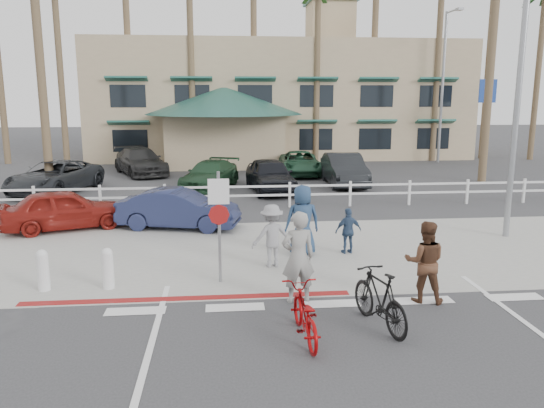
{
  "coord_description": "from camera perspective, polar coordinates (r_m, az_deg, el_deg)",
  "views": [
    {
      "loc": [
        -2.22,
        -9.62,
        4.24
      ],
      "look_at": [
        -0.93,
        3.85,
        1.5
      ],
      "focal_mm": 35.0,
      "sensor_mm": 36.0,
      "label": 1
    }
  ],
  "objects": [
    {
      "name": "lot_car_0",
      "position": [
        25.73,
        -22.35,
        2.7
      ],
      "size": [
        3.79,
        5.62,
        1.43
      ],
      "primitive_type": "imported",
      "rotation": [
        0.0,
        0.0,
        -0.3
      ],
      "color": "black",
      "rests_on": "ground"
    },
    {
      "name": "car_red_compact",
      "position": [
        18.45,
        -21.41,
        -0.54
      ],
      "size": [
        4.19,
        2.8,
        1.33
      ],
      "primitive_type": "imported",
      "rotation": [
        0.0,
        0.0,
        1.92
      ],
      "color": "maroon",
      "rests_on": "ground"
    },
    {
      "name": "palm_5",
      "position": [
        35.25,
        4.88,
        15.07
      ],
      "size": [
        4.0,
        4.0,
        13.0
      ],
      "primitive_type": null,
      "color": "#194219",
      "rests_on": "ground"
    },
    {
      "name": "bike_black",
      "position": [
        10.18,
        11.51,
        -9.94
      ],
      "size": [
        0.97,
        1.96,
        1.13
      ],
      "primitive_type": "imported",
      "rotation": [
        0.0,
        0.0,
        3.39
      ],
      "color": "black",
      "rests_on": "ground"
    },
    {
      "name": "rider_black",
      "position": [
        11.53,
        16.11,
        -6.0
      ],
      "size": [
        1.0,
        0.87,
        1.74
      ],
      "primitive_type": "imported",
      "rotation": [
        0.0,
        0.0,
        2.86
      ],
      "color": "#50301F",
      "rests_on": "ground"
    },
    {
      "name": "palm_8",
      "position": [
        40.14,
        22.38,
        15.27
      ],
      "size": [
        4.0,
        4.0,
        15.0
      ],
      "primitive_type": null,
      "color": "#194219",
      "rests_on": "ground"
    },
    {
      "name": "streetlight_0",
      "position": [
        17.46,
        25.01,
        11.25
      ],
      "size": [
        0.6,
        2.0,
        9.0
      ],
      "primitive_type": null,
      "color": "gray",
      "rests_on": "ground"
    },
    {
      "name": "bollard_0",
      "position": [
        12.48,
        -17.25,
        -6.63
      ],
      "size": [
        0.26,
        0.26,
        0.95
      ],
      "primitive_type": null,
      "color": "silver",
      "rests_on": "ground"
    },
    {
      "name": "bike_path",
      "position": [
        8.99,
        9.92,
        -16.82
      ],
      "size": [
        12.0,
        16.0,
        0.01
      ],
      "primitive_type": "cube",
      "color": "#333335",
      "rests_on": "ground"
    },
    {
      "name": "palm_11",
      "position": [
        28.96,
        22.65,
        16.06
      ],
      "size": [
        4.0,
        4.0,
        14.0
      ],
      "primitive_type": null,
      "color": "#194219",
      "rests_on": "ground"
    },
    {
      "name": "lot_car_2",
      "position": [
        24.02,
        -0.19,
        3.11
      ],
      "size": [
        2.29,
        4.63,
        1.52
      ],
      "primitive_type": "imported",
      "rotation": [
        0.0,
        0.0,
        0.11
      ],
      "color": "black",
      "rests_on": "ground"
    },
    {
      "name": "bollard_1",
      "position": [
        12.85,
        -23.41,
        -6.57
      ],
      "size": [
        0.26,
        0.26,
        0.95
      ],
      "primitive_type": null,
      "color": "silver",
      "rests_on": "ground"
    },
    {
      "name": "bike_red",
      "position": [
        9.57,
        3.49,
        -11.72
      ],
      "size": [
        0.74,
        1.85,
        0.95
      ],
      "primitive_type": "imported",
      "rotation": [
        0.0,
        0.0,
        3.2
      ],
      "color": "#8A0406",
      "rests_on": "ground"
    },
    {
      "name": "streetlight_1",
      "position": [
        36.51,
        17.84,
        11.7
      ],
      "size": [
        0.6,
        2.0,
        9.5
      ],
      "primitive_type": null,
      "color": "gray",
      "rests_on": "ground"
    },
    {
      "name": "lot_car_1",
      "position": [
        25.14,
        -6.69,
        3.14
      ],
      "size": [
        3.2,
        4.79,
        1.29
      ],
      "primitive_type": "imported",
      "rotation": [
        0.0,
        0.0,
        -0.34
      ],
      "color": "#1B3D24",
      "rests_on": "ground"
    },
    {
      "name": "palm_10",
      "position": [
        25.88,
        -23.74,
        14.41
      ],
      "size": [
        4.0,
        4.0,
        12.0
      ],
      "primitive_type": null,
      "color": "#194219",
      "rests_on": "ground"
    },
    {
      "name": "lot_car_3",
      "position": [
        26.04,
        7.77,
        3.68
      ],
      "size": [
        1.75,
        4.72,
        1.54
      ],
      "primitive_type": "imported",
      "rotation": [
        0.0,
        0.0,
        -0.03
      ],
      "color": "black",
      "rests_on": "ground"
    },
    {
      "name": "pedestrian_a",
      "position": [
        13.37,
        -0.03,
        -3.44
      ],
      "size": [
        1.15,
        0.83,
        1.61
      ],
      "primitive_type": "imported",
      "rotation": [
        0.0,
        0.0,
        3.38
      ],
      "color": "gray",
      "rests_on": "ground"
    },
    {
      "name": "info_sign",
      "position": [
        35.57,
        21.91,
        8.3
      ],
      "size": [
        1.2,
        0.16,
        5.6
      ],
      "primitive_type": null,
      "color": "navy",
      "rests_on": "ground"
    },
    {
      "name": "palm_9",
      "position": [
        40.67,
        26.79,
        13.44
      ],
      "size": [
        4.0,
        4.0,
        13.0
      ],
      "primitive_type": null,
      "color": "#194219",
      "rests_on": "ground"
    },
    {
      "name": "palm_4",
      "position": [
        35.84,
        -1.97,
        16.65
      ],
      "size": [
        4.0,
        4.0,
        15.0
      ],
      "primitive_type": null,
      "color": "#194219",
      "rests_on": "ground"
    },
    {
      "name": "palm_3",
      "position": [
        34.78,
        -8.72,
        15.86
      ],
      "size": [
        4.0,
        4.0,
        14.0
      ],
      "primitive_type": null,
      "color": "#194219",
      "rests_on": "ground"
    },
    {
      "name": "car_white_sedan",
      "position": [
        17.58,
        -10.0,
        -0.53
      ],
      "size": [
        4.14,
        2.23,
        1.29
      ],
      "primitive_type": "imported",
      "rotation": [
        0.0,
        0.0,
        1.34
      ],
      "color": "#1D2346",
      "rests_on": "ground"
    },
    {
      "name": "palm_2",
      "position": [
        36.28,
        -15.28,
        17.0
      ],
      "size": [
        4.0,
        4.0,
        16.0
      ],
      "primitive_type": null,
      "color": "#194219",
      "rests_on": "ground"
    },
    {
      "name": "lot_car_5",
      "position": [
        29.47,
        3.02,
        4.41
      ],
      "size": [
        2.39,
        4.74,
        1.29
      ],
      "primitive_type": "imported",
      "rotation": [
        0.0,
        0.0,
        -0.06
      ],
      "color": "#245238",
      "rests_on": "ground"
    },
    {
      "name": "sidewalk_plaza",
      "position": [
        14.91,
        3.34,
        -5.07
      ],
      "size": [
        22.0,
        7.0,
        0.01
      ],
      "primitive_type": "cube",
      "color": "gray",
      "rests_on": "ground"
    },
    {
      "name": "palm_6",
      "position": [
        37.3,
        11.01,
        17.79
      ],
      "size": [
        4.0,
        4.0,
        17.0
      ],
      "primitive_type": null,
      "color": "#194219",
      "rests_on": "ground"
    },
    {
      "name": "parking_lot",
      "position": [
        28.03,
        -0.86,
        2.74
      ],
      "size": [
        50.0,
        16.0,
        0.01
      ],
      "primitive_type": "cube",
      "color": "#333335",
      "rests_on": "ground"
    },
    {
      "name": "pedestrian_child",
      "position": [
        14.67,
        8.21,
        -2.88
      ],
      "size": [
        0.79,
        0.42,
        1.28
      ],
      "primitive_type": "imported",
      "rotation": [
        0.0,
        0.0,
        3.3
      ],
      "color": "navy",
      "rests_on": "ground"
    },
    {
      "name": "pedestrian_b",
      "position": [
        14.34,
        3.29,
        -1.76
      ],
      "size": [
        1.0,
        0.71,
        1.94
      ],
      "primitive_type": "imported",
      "rotation": [
        0.0,
        0.0,
        3.24
      ],
      "color": "navy",
      "rests_on": "ground"
    },
    {
      "name": "palm_1",
      "position": [
        36.05,
        -21.9,
        14.24
      ],
      "size": [
        4.0,
        4.0,
        13.0
      ],
      "primitive_type": null,
      "color": "#194219",
      "rests_on": "ground"
    },
    {
      "name": "ground",
      "position": [
        10.74,
        7.06,
        -11.88
      ],
      "size": [
        140.0,
        140.0,
        0.0
      ],
      "primitive_type": "plane",
      "color": "#333335"
    },
    {
      "name": "sign_post",
      "position": [
        12.14,
        -5.7,
        -1.89
      ],
      "size": [
        0.5,
        0.1,
        2.9
      ],
      "primitive_type": null,
      "color": "gray",
      "rests_on": "ground"
    },
    {
      "name": "lot_car_4",
      "position": [
        30.39,
        -13.96,
        4.47
      ],
      "size": [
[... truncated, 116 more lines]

